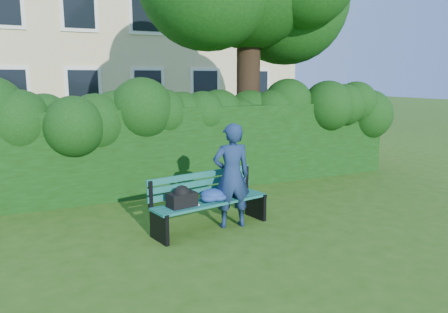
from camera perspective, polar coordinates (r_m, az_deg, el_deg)
name	(u,v)px	position (r m, az deg, el deg)	size (l,w,h in m)	color
ground	(238,214)	(7.89, 1.88, -7.51)	(80.00, 80.00, 0.00)	#2A5112
hedge	(193,147)	(9.64, -4.08, 1.25)	(10.00, 1.00, 1.80)	black
park_bench	(205,199)	(7.01, -2.47, -5.57)	(2.04, 0.93, 0.89)	#0F4D49
man_reading	(232,176)	(7.04, 0.99, -2.52)	(0.62, 0.41, 1.70)	navy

